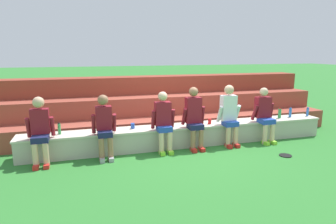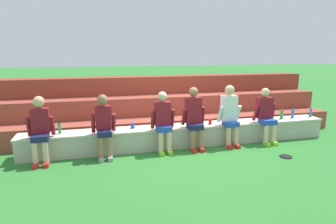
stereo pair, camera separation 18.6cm
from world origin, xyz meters
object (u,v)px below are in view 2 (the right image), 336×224
at_px(person_rightmost_edge, 266,114).
at_px(plastic_cup_left_end, 210,122).
at_px(person_left_of_center, 104,124).
at_px(water_bottle_mid_right, 311,113).
at_px(plastic_cup_right_end, 270,117).
at_px(person_center, 163,120).
at_px(person_far_left, 40,128).
at_px(water_bottle_mid_left, 293,113).
at_px(frisbee, 286,157).
at_px(water_bottle_near_right, 282,114).
at_px(water_bottle_near_left, 60,128).
at_px(plastic_cup_middle, 133,126).
at_px(person_far_right, 230,114).
at_px(person_right_of_center, 194,117).

relative_size(person_rightmost_edge, plastic_cup_left_end, 10.62).
height_order(person_left_of_center, water_bottle_mid_right, person_left_of_center).
bearing_deg(plastic_cup_right_end, person_center, -174.29).
relative_size(person_far_left, person_rightmost_edge, 1.00).
distance_m(water_bottle_mid_left, plastic_cup_left_end, 2.37).
bearing_deg(person_rightmost_edge, frisbee, -98.56).
height_order(person_rightmost_edge, water_bottle_near_right, person_rightmost_edge).
xyz_separation_m(water_bottle_near_left, plastic_cup_left_end, (3.42, -0.09, -0.05)).
xyz_separation_m(person_left_of_center, plastic_cup_right_end, (4.20, 0.31, -0.16)).
xyz_separation_m(person_far_left, plastic_cup_left_end, (3.74, 0.23, -0.16)).
bearing_deg(person_rightmost_edge, plastic_cup_middle, 174.27).
distance_m(person_center, person_far_right, 1.62).
relative_size(water_bottle_near_right, water_bottle_mid_left, 1.04).
height_order(person_far_left, plastic_cup_middle, person_far_left).
bearing_deg(person_far_right, frisbee, -52.55).
height_order(water_bottle_mid_right, plastic_cup_left_end, water_bottle_mid_right).
relative_size(water_bottle_near_left, water_bottle_mid_right, 1.03).
xyz_separation_m(person_right_of_center, water_bottle_mid_right, (3.41, 0.29, -0.15)).
relative_size(water_bottle_near_left, frisbee, 0.95).
bearing_deg(water_bottle_near_left, person_far_left, -135.74).
distance_m(person_left_of_center, person_rightmost_edge, 3.88).
height_order(person_center, person_right_of_center, person_right_of_center).
bearing_deg(water_bottle_mid_right, plastic_cup_right_end, -179.37).
relative_size(person_right_of_center, person_rightmost_edge, 1.06).
distance_m(person_far_right, water_bottle_mid_left, 2.00).
distance_m(person_left_of_center, person_center, 1.28).
bearing_deg(plastic_cup_right_end, person_rightmost_edge, -140.26).
bearing_deg(person_far_left, water_bottle_near_left, 44.26).
xyz_separation_m(person_rightmost_edge, plastic_cup_middle, (-3.22, 0.32, -0.16)).
bearing_deg(water_bottle_near_right, person_far_right, -170.06).
xyz_separation_m(person_right_of_center, water_bottle_near_left, (-2.92, 0.32, -0.15)).
relative_size(person_right_of_center, water_bottle_mid_left, 5.53).
height_order(person_left_of_center, frisbee, person_left_of_center).
height_order(water_bottle_near_right, plastic_cup_middle, water_bottle_near_right).
bearing_deg(water_bottle_near_right, water_bottle_mid_right, -0.16).
bearing_deg(person_left_of_center, plastic_cup_left_end, 5.91).
bearing_deg(water_bottle_near_left, person_center, -8.63).
height_order(person_rightmost_edge, plastic_cup_middle, person_rightmost_edge).
distance_m(person_left_of_center, plastic_cup_middle, 0.77).
relative_size(plastic_cup_left_end, frisbee, 0.48).
bearing_deg(person_left_of_center, frisbee, -15.37).
height_order(person_left_of_center, person_far_right, person_far_right).
xyz_separation_m(person_far_right, plastic_cup_right_end, (1.29, 0.27, -0.23)).
distance_m(plastic_cup_right_end, plastic_cup_middle, 3.54).
xyz_separation_m(water_bottle_near_right, plastic_cup_right_end, (-0.34, -0.02, -0.07)).
bearing_deg(water_bottle_near_right, plastic_cup_left_end, -178.20).
height_order(person_right_of_center, plastic_cup_middle, person_right_of_center).
bearing_deg(person_rightmost_edge, water_bottle_near_right, 23.23).
bearing_deg(water_bottle_mid_right, person_far_left, -177.48).
bearing_deg(frisbee, plastic_cup_middle, 155.65).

